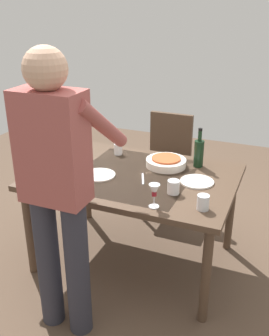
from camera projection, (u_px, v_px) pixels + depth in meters
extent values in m
plane|color=brown|center=(134.00, 258.00, 3.09)|extent=(6.00, 6.00, 0.00)
cube|color=#4C3828|center=(134.00, 177.00, 2.81)|extent=(1.43, 0.99, 0.04)
cube|color=beige|center=(134.00, 175.00, 2.80)|extent=(0.78, 0.84, 0.00)
cylinder|color=#4C3828|center=(231.00, 211.00, 3.09)|extent=(0.06, 0.06, 0.69)
cylinder|color=#4C3828|center=(87.00, 184.00, 3.54)|extent=(0.06, 0.06, 0.69)
cylinder|color=#4C3828|center=(206.00, 276.00, 2.37)|extent=(0.06, 0.06, 0.69)
cylinder|color=#4C3828|center=(29.00, 231.00, 2.82)|extent=(0.06, 0.06, 0.69)
cube|color=#352114|center=(164.00, 168.00, 3.60)|extent=(0.40, 0.40, 0.04)
cube|color=#4C3828|center=(171.00, 137.00, 3.66)|extent=(0.40, 0.04, 0.45)
cylinder|color=#4C3828|center=(186.00, 186.00, 3.78)|extent=(0.04, 0.04, 0.43)
cylinder|color=#4C3828|center=(153.00, 180.00, 3.90)|extent=(0.04, 0.04, 0.43)
cylinder|color=#4C3828|center=(175.00, 201.00, 3.49)|extent=(0.04, 0.04, 0.43)
cylinder|color=#4C3828|center=(140.00, 194.00, 3.61)|extent=(0.04, 0.04, 0.43)
cylinder|color=#2D2D38|center=(48.00, 262.00, 2.34)|extent=(0.14, 0.14, 0.88)
cylinder|color=#2D2D38|center=(78.00, 270.00, 2.27)|extent=(0.14, 0.14, 0.88)
cube|color=#9E4C47|center=(52.00, 148.00, 2.01)|extent=(0.36, 0.20, 0.60)
sphere|color=tan|center=(45.00, 69.00, 1.85)|extent=(0.22, 0.22, 0.22)
cylinder|color=#9E4C47|center=(49.00, 118.00, 2.25)|extent=(0.08, 0.52, 0.40)
cylinder|color=#9E4C47|center=(102.00, 125.00, 2.13)|extent=(0.08, 0.52, 0.40)
cylinder|color=black|center=(199.00, 154.00, 2.90)|extent=(0.07, 0.07, 0.20)
cylinder|color=black|center=(200.00, 136.00, 2.85)|extent=(0.03, 0.03, 0.08)
cylinder|color=black|center=(200.00, 129.00, 2.83)|extent=(0.03, 0.03, 0.02)
cylinder|color=white|center=(154.00, 207.00, 2.37)|extent=(0.06, 0.06, 0.01)
cylinder|color=white|center=(154.00, 201.00, 2.35)|extent=(0.01, 0.01, 0.07)
cone|color=white|center=(154.00, 190.00, 2.32)|extent=(0.07, 0.07, 0.07)
cylinder|color=maroon|center=(154.00, 194.00, 2.33)|extent=(0.03, 0.03, 0.03)
cylinder|color=silver|center=(203.00, 202.00, 2.33)|extent=(0.07, 0.07, 0.09)
cylinder|color=silver|center=(118.00, 149.00, 3.15)|extent=(0.07, 0.07, 0.09)
cylinder|color=silver|center=(173.00, 187.00, 2.52)|extent=(0.08, 0.08, 0.09)
cylinder|color=white|center=(166.00, 163.00, 2.93)|extent=(0.30, 0.30, 0.05)
cylinder|color=#C6562D|center=(166.00, 160.00, 2.92)|extent=(0.22, 0.22, 0.03)
cylinder|color=white|center=(197.00, 182.00, 2.68)|extent=(0.23, 0.23, 0.01)
cylinder|color=white|center=(99.00, 175.00, 2.78)|extent=(0.23, 0.23, 0.01)
cube|color=silver|center=(70.00, 187.00, 2.61)|extent=(0.04, 0.20, 0.00)
cube|color=silver|center=(143.00, 179.00, 2.73)|extent=(0.08, 0.17, 0.00)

